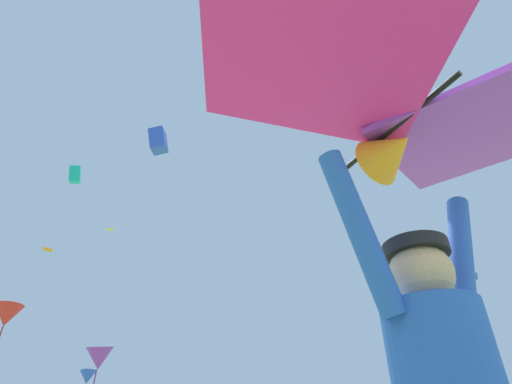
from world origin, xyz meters
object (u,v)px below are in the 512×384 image
Objects in this scene: distant_kite_purple_overhead_distant at (99,358)px; distant_kite_teal_high_left at (75,175)px; held_stunt_kite at (400,112)px; distant_kite_blue_low_right at (470,276)px; distant_kite_yellow_mid_left at (110,229)px; distant_kite_orange_far_center at (48,249)px; distant_kite_blue_low_left at (158,141)px; distant_kite_red_high_right at (7,316)px; distant_kite_blue_mid_right at (87,377)px.

distant_kite_teal_high_left is at bearing 127.03° from distant_kite_purple_overhead_distant.
distant_kite_blue_low_right reaches higher than held_stunt_kite.
distant_kite_yellow_mid_left is at bearing 100.09° from held_stunt_kite.
distant_kite_orange_far_center is at bearing 121.08° from distant_kite_purple_overhead_distant.
distant_kite_blue_low_right is 0.22× the size of distant_kite_purple_overhead_distant.
distant_kite_purple_overhead_distant is (1.70, -6.53, -10.11)m from distant_kite_yellow_mid_left.
distant_kite_blue_low_left reaches higher than distant_kite_orange_far_center.
held_stunt_kite is 2.04× the size of distant_kite_orange_far_center.
distant_kite_orange_far_center reaches higher than distant_kite_red_high_right.
distant_kite_blue_mid_right is at bearing 132.57° from distant_kite_blue_low_right.
distant_kite_red_high_right is at bearing 110.33° from held_stunt_kite.
distant_kite_red_high_right is 9.50m from distant_kite_blue_mid_right.
distant_kite_purple_overhead_distant is at bearing 106.34° from distant_kite_blue_low_left.
distant_kite_yellow_mid_left is 9.99m from distant_kite_blue_mid_right.
distant_kite_teal_high_left reaches higher than distant_kite_blue_mid_right.
distant_kite_blue_low_right is at bearing -37.06° from distant_kite_teal_high_left.
distant_kite_teal_high_left is 14.81m from distant_kite_blue_mid_right.
distant_kite_blue_mid_right is at bearing 84.73° from distant_kite_yellow_mid_left.
distant_kite_purple_overhead_distant is at bearing 98.62° from held_stunt_kite.
distant_kite_blue_low_left is at bearing 162.87° from distant_kite_blue_low_right.
distant_kite_blue_low_left is at bearing -38.26° from distant_kite_red_high_right.
distant_kite_orange_far_center is at bearing 138.21° from distant_kite_blue_low_right.
distant_kite_purple_overhead_distant is 2.99× the size of distant_kite_orange_far_center.
distant_kite_orange_far_center reaches higher than distant_kite_blue_low_right.
distant_kite_blue_low_left reaches higher than held_stunt_kite.
distant_kite_blue_low_left is at bearing -73.66° from distant_kite_purple_overhead_distant.
distant_kite_blue_mid_right is (5.12, -1.42, -9.35)m from distant_kite_orange_far_center.
distant_kite_purple_overhead_distant is (-3.09, 20.38, 2.71)m from held_stunt_kite.
distant_kite_blue_low_right is at bearing -41.79° from distant_kite_orange_far_center.
held_stunt_kite is 30.19m from distant_kite_yellow_mid_left.
held_stunt_kite is at bearing -79.91° from distant_kite_yellow_mid_left.
distant_kite_blue_low_left is 16.87m from distant_kite_blue_mid_right.
distant_kite_yellow_mid_left is (-16.48, 14.73, 7.72)m from distant_kite_blue_low_right.
distant_kite_blue_low_left is 0.63× the size of distant_kite_blue_mid_right.
distant_kite_blue_mid_right is (0.27, 2.92, -9.55)m from distant_kite_yellow_mid_left.
held_stunt_kite is 35.06m from distant_kite_orange_far_center.
distant_kite_teal_high_left is at bearing 106.91° from held_stunt_kite.
distant_kite_blue_low_left is (1.17, -4.00, 10.40)m from distant_kite_purple_overhead_distant.
distant_kite_blue_mid_right reaches higher than held_stunt_kite.
held_stunt_kite is 22.86m from distant_kite_red_high_right.
distant_kite_blue_mid_right is (3.77, 2.56, -14.09)m from distant_kite_teal_high_left.
distant_kite_blue_low_left is at bearing -74.75° from distant_kite_yellow_mid_left.
held_stunt_kite is 20.79m from distant_kite_purple_overhead_distant.
distant_kite_blue_low_right is at bearing 46.17° from held_stunt_kite.
distant_kite_teal_high_left is 27.88m from distant_kite_blue_low_right.
distant_kite_teal_high_left is at bearing 120.33° from distant_kite_blue_low_left.
distant_kite_teal_high_left is 6.33m from distant_kite_orange_far_center.
distant_kite_blue_low_left reaches higher than distant_kite_yellow_mid_left.
distant_kite_yellow_mid_left is (-4.79, 26.91, 12.82)m from held_stunt_kite.
held_stunt_kite is 1.35× the size of distant_kite_teal_high_left.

